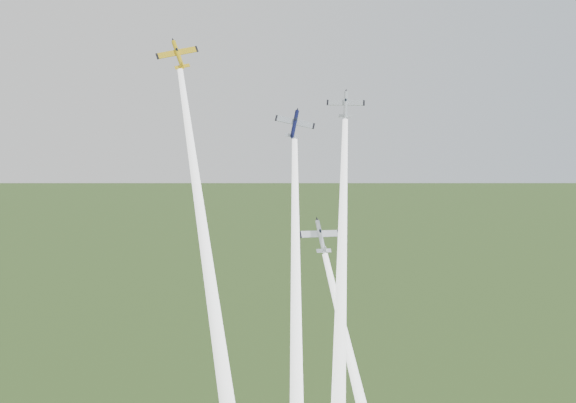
{
  "coord_description": "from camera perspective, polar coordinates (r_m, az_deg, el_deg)",
  "views": [
    {
      "loc": [
        -34.43,
        -117.67,
        107.69
      ],
      "look_at": [
        0.0,
        -6.0,
        92.0
      ],
      "focal_mm": 45.0,
      "sensor_mm": 36.0,
      "label": 1
    }
  ],
  "objects": [
    {
      "name": "plane_yellow",
      "position": [
        123.83,
        -8.69,
        11.42
      ],
      "size": [
        8.32,
        5.02,
        7.74
      ],
      "primitive_type": null,
      "rotation": [
        0.97,
        -0.2,
        0.02
      ],
      "color": "yellow"
    },
    {
      "name": "plane_navy",
      "position": [
        124.03,
        0.52,
        6.16
      ],
      "size": [
        8.84,
        6.18,
        7.57
      ],
      "primitive_type": null,
      "rotation": [
        0.97,
        0.21,
        -0.29
      ],
      "color": "#0D1039"
    },
    {
      "name": "smoke_trail_navy",
      "position": [
        108.24,
        0.66,
        -11.12
      ],
      "size": [
        14.55,
        40.51,
        59.37
      ],
      "primitive_type": null,
      "rotation": [
        -0.6,
        0.0,
        -0.29
      ],
      "color": "white"
    },
    {
      "name": "plane_silver_low",
      "position": [
        119.29,
        2.59,
        -2.76
      ],
      "size": [
        7.41,
        5.5,
        6.84
      ],
      "primitive_type": null,
      "rotation": [
        0.97,
        0.03,
        0.07
      ],
      "color": "silver"
    },
    {
      "name": "smoke_trail_yellow",
      "position": [
        103.97,
        -6.1,
        -6.8
      ],
      "size": [
        3.61,
        45.13,
        64.56
      ],
      "primitive_type": null,
      "rotation": [
        -0.6,
        0.0,
        0.02
      ],
      "color": "white"
    },
    {
      "name": "plane_silver_right",
      "position": [
        127.03,
        4.58,
        7.65
      ],
      "size": [
        7.95,
        6.77,
        6.12
      ],
      "primitive_type": null,
      "rotation": [
        0.97,
        0.01,
        -0.4
      ],
      "color": "silver"
    },
    {
      "name": "smoke_trail_silver_right",
      "position": [
        110.41,
        4.18,
        -8.56
      ],
      "size": [
        18.1,
        38.35,
        57.84
      ],
      "primitive_type": null,
      "rotation": [
        -0.6,
        0.0,
        -0.4
      ],
      "color": "white"
    }
  ]
}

